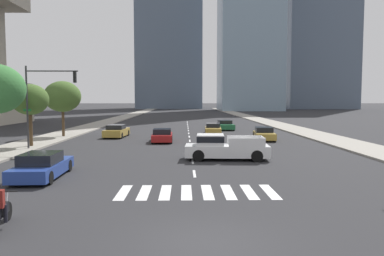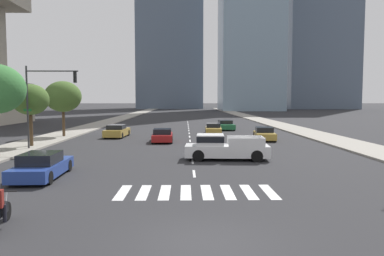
{
  "view_description": "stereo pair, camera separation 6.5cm",
  "coord_description": "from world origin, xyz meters",
  "views": [
    {
      "loc": [
        -0.54,
        -9.94,
        3.96
      ],
      "look_at": [
        0.0,
        15.79,
        2.0
      ],
      "focal_mm": 34.9,
      "sensor_mm": 36.0,
      "label": 1
    },
    {
      "loc": [
        -0.48,
        -9.94,
        3.96
      ],
      "look_at": [
        0.0,
        15.79,
        2.0
      ],
      "focal_mm": 34.9,
      "sensor_mm": 36.0,
      "label": 2
    }
  ],
  "objects": [
    {
      "name": "sedan_blue_1",
      "position": [
        -7.75,
        8.88,
        0.6
      ],
      "size": [
        2.06,
        4.84,
        1.3
      ],
      "rotation": [
        0.0,
        0.0,
        1.6
      ],
      "color": "navy",
      "rests_on": "ground"
    },
    {
      "name": "traffic_signal_far",
      "position": [
        -11.39,
        19.42,
        4.5
      ],
      "size": [
        4.3,
        0.28,
        6.43
      ],
      "color": "#333335",
      "rests_on": "sidewalk_west"
    },
    {
      "name": "street_tree_second",
      "position": [
        -13.19,
        20.95,
        3.95
      ],
      "size": [
        2.98,
        2.98,
        5.09
      ],
      "color": "#4C3823",
      "rests_on": "sidewalk_west"
    },
    {
      "name": "sedan_gold_3",
      "position": [
        -7.7,
        29.52,
        0.62
      ],
      "size": [
        2.16,
        4.78,
        1.33
      ],
      "rotation": [
        0.0,
        0.0,
        1.51
      ],
      "color": "#B28E38",
      "rests_on": "ground"
    },
    {
      "name": "street_tree_third",
      "position": [
        -13.19,
        29.2,
        4.27
      ],
      "size": [
        3.76,
        3.76,
        5.73
      ],
      "color": "#4C3823",
      "rests_on": "sidewalk_west"
    },
    {
      "name": "sidewalk_west",
      "position": [
        -13.99,
        30.0,
        0.07
      ],
      "size": [
        4.0,
        260.0,
        0.15
      ],
      "primitive_type": "cube",
      "color": "gray",
      "rests_on": "ground"
    },
    {
      "name": "lane_divider_center",
      "position": [
        0.0,
        33.79,
        0.0
      ],
      "size": [
        0.14,
        50.0,
        0.01
      ],
      "color": "silver",
      "rests_on": "ground"
    },
    {
      "name": "pickup_truck",
      "position": [
        2.01,
        14.49,
        0.81
      ],
      "size": [
        5.59,
        2.36,
        1.67
      ],
      "rotation": [
        0.0,
        0.0,
        3.08
      ],
      "color": "silver",
      "rests_on": "ground"
    },
    {
      "name": "ground_plane",
      "position": [
        0.0,
        0.0,
        0.0
      ],
      "size": [
        800.0,
        800.0,
        0.0
      ],
      "primitive_type": "plane",
      "color": "#28282B"
    },
    {
      "name": "sedan_gold_2",
      "position": [
        2.76,
        32.62,
        0.58
      ],
      "size": [
        1.97,
        4.62,
        1.25
      ],
      "rotation": [
        0.0,
        0.0,
        -1.62
      ],
      "color": "#B28E38",
      "rests_on": "ground"
    },
    {
      "name": "sedan_gold_5",
      "position": [
        7.3,
        26.32,
        0.58
      ],
      "size": [
        2.22,
        4.39,
        1.26
      ],
      "rotation": [
        0.0,
        0.0,
        -1.66
      ],
      "color": "#B28E38",
      "rests_on": "ground"
    },
    {
      "name": "sidewalk_east",
      "position": [
        13.99,
        30.0,
        0.07
      ],
      "size": [
        4.0,
        260.0,
        0.15
      ],
      "primitive_type": "cube",
      "color": "gray",
      "rests_on": "ground"
    },
    {
      "name": "office_tower_left_skyline",
      "position": [
        -7.14,
        160.1,
        47.46
      ],
      "size": [
        28.78,
        21.76,
        95.98
      ],
      "color": "slate",
      "rests_on": "ground"
    },
    {
      "name": "sedan_green_4",
      "position": [
        4.84,
        38.88,
        0.58
      ],
      "size": [
        2.16,
        4.33,
        1.26
      ],
      "rotation": [
        0.0,
        0.0,
        -1.51
      ],
      "color": "#1E6038",
      "rests_on": "ground"
    },
    {
      "name": "office_tower_right_skyline",
      "position": [
        57.63,
        156.96,
        46.65
      ],
      "size": [
        29.35,
        29.45,
        94.35
      ],
      "color": "slate",
      "rests_on": "ground"
    },
    {
      "name": "crosswalk_near",
      "position": [
        -0.0,
        5.79,
        0.0
      ],
      "size": [
        6.75,
        2.64,
        0.01
      ],
      "color": "silver",
      "rests_on": "ground"
    },
    {
      "name": "sedan_red_0",
      "position": [
        -2.61,
        24.95,
        0.58
      ],
      "size": [
        2.0,
        4.29,
        1.25
      ],
      "rotation": [
        0.0,
        0.0,
        1.6
      ],
      "color": "maroon",
      "rests_on": "ground"
    }
  ]
}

